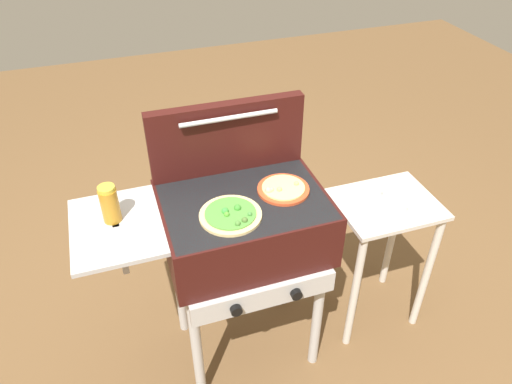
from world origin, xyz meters
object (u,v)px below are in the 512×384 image
Objects in this scene: grill at (241,228)px; topping_bowl_near at (395,206)px; sauce_jar at (110,204)px; topping_bowl_far at (373,191)px; pizza_veggie at (231,215)px; prep_table at (380,236)px; pizza_cheese at (283,190)px.

grill reaches higher than topping_bowl_near.
topping_bowl_far is (1.11, 0.04, -0.24)m from sauce_jar.
pizza_veggie reaches higher than topping_bowl_far.
grill is 0.72m from prep_table.
pizza_cheese reaches higher than grill.
pizza_veggie is 2.49× the size of topping_bowl_far.
topping_bowl_far is (0.64, 0.07, -0.02)m from grill.
pizza_cheese is at bearing -171.05° from topping_bowl_far.
sauce_jar reaches higher than topping_bowl_far.
sauce_jar is at bearing 176.75° from pizza_cheese.
topping_bowl_near is (0.50, -0.05, -0.17)m from pizza_cheese.
grill is 6.50× the size of sauce_jar.
sauce_jar is 1.13m from topping_bowl_far.
prep_table is at bearing 0.37° from grill.
pizza_cheese is 0.65m from sauce_jar.
topping_bowl_far is at bearing 118.70° from prep_table.
sauce_jar is at bearing 175.67° from topping_bowl_near.
pizza_cheese is at bearing -0.23° from grill.
sauce_jar is 0.21× the size of prep_table.
pizza_veggie is 0.43m from sauce_jar.
prep_table is (0.50, 0.01, -0.39)m from pizza_cheese.
pizza_veggie is at bearing -126.79° from grill.
topping_bowl_near is (0.68, -0.05, -0.02)m from grill.
pizza_cheese is 0.29× the size of prep_table.
topping_bowl_far is at bearing 6.46° from grill.
sauce_jar is (-0.47, 0.04, 0.22)m from grill.
sauce_jar is 1.59× the size of topping_bowl_far.
grill is at bearing -4.37° from sauce_jar.
topping_bowl_far reaches higher than prep_table.
prep_table is 6.53× the size of topping_bowl_near.
topping_bowl_near is (1.15, -0.09, -0.24)m from sauce_jar.
pizza_veggie is 0.32× the size of prep_table.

